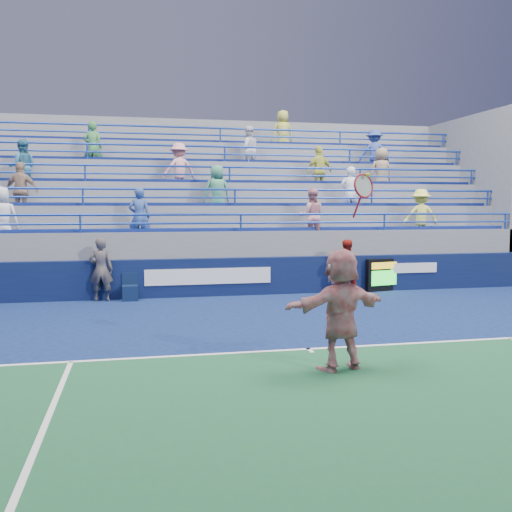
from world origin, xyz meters
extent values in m
plane|color=#333538|center=(0.00, 0.00, 0.00)|extent=(120.00, 120.00, 0.00)
cube|color=#0D1745|center=(0.00, 2.20, 0.01)|extent=(18.00, 8.40, 0.02)
cube|color=white|center=(0.00, 0.00, 0.02)|extent=(11.00, 0.10, 0.01)
cube|color=white|center=(0.00, -0.10, 0.02)|extent=(0.08, 0.30, 0.01)
cube|color=#0A1338|center=(0.00, 6.50, 0.55)|extent=(18.00, 0.30, 1.10)
cube|color=white|center=(-1.00, 6.34, 0.60)|extent=(3.60, 0.02, 0.45)
cube|color=white|center=(5.20, 6.34, 0.70)|extent=(1.80, 0.02, 0.30)
cube|color=slate|center=(0.00, 9.45, 0.55)|extent=(18.00, 5.60, 1.10)
cube|color=slate|center=(0.00, 9.45, 0.93)|extent=(18.00, 5.60, 1.85)
cube|color=navy|center=(0.00, 7.10, 1.90)|extent=(17.40, 0.45, 0.10)
cylinder|color=#1E40A6|center=(0.00, 6.70, 2.35)|extent=(18.00, 0.07, 0.07)
cube|color=slate|center=(0.00, 9.95, 1.30)|extent=(18.00, 4.60, 2.60)
cube|color=navy|center=(0.00, 8.10, 2.65)|extent=(17.40, 0.45, 0.10)
cylinder|color=#1E40A6|center=(0.00, 7.70, 3.10)|extent=(18.00, 0.07, 0.07)
cube|color=slate|center=(0.00, 10.45, 1.68)|extent=(18.00, 3.60, 3.35)
cube|color=navy|center=(0.00, 9.10, 3.40)|extent=(17.40, 0.45, 0.10)
cylinder|color=#1E40A6|center=(0.00, 8.70, 3.85)|extent=(18.00, 0.07, 0.07)
cube|color=slate|center=(0.00, 10.95, 2.05)|extent=(18.00, 2.60, 4.10)
cube|color=navy|center=(0.00, 10.10, 4.15)|extent=(17.40, 0.45, 0.10)
cylinder|color=#1E40A6|center=(0.00, 9.70, 4.60)|extent=(18.00, 0.07, 0.07)
cube|color=slate|center=(0.00, 11.45, 2.42)|extent=(18.00, 1.60, 4.85)
cube|color=navy|center=(0.00, 11.10, 4.90)|extent=(17.40, 0.45, 0.10)
cylinder|color=#1E40A6|center=(0.00, 10.70, 5.35)|extent=(18.00, 0.07, 0.07)
imported|color=#C4C74D|center=(2.40, 11.10, 5.28)|extent=(0.89, 0.63, 1.70)
imported|color=#9D8368|center=(5.44, 9.10, 3.78)|extent=(0.86, 0.59, 1.70)
imported|color=#3C8442|center=(-4.35, 10.10, 4.53)|extent=(0.66, 0.47, 1.70)
imported|color=#2F4C8E|center=(-2.90, 7.10, 2.28)|extent=(0.65, 0.46, 1.70)
imported|color=tan|center=(-6.25, 8.10, 3.03)|extent=(1.07, 0.68, 1.70)
imported|color=white|center=(3.90, 8.10, 3.03)|extent=(0.69, 0.52, 1.70)
imported|color=#D8DC55|center=(3.17, 9.10, 3.78)|extent=(1.07, 0.65, 1.70)
imported|color=teal|center=(-6.38, 9.10, 3.78)|extent=(0.91, 0.75, 1.70)
imported|color=white|center=(0.88, 10.10, 4.53)|extent=(0.91, 0.75, 1.70)
imported|color=pink|center=(-1.59, 9.10, 3.78)|extent=(1.22, 0.90, 1.70)
imported|color=pink|center=(2.27, 7.10, 2.28)|extent=(0.92, 0.78, 1.70)
imported|color=silver|center=(-6.59, 7.10, 2.28)|extent=(0.84, 0.55, 1.70)
imported|color=#FDFE62|center=(5.93, 7.10, 2.28)|extent=(1.21, 0.86, 1.70)
imported|color=#418F6A|center=(-0.50, 8.10, 3.03)|extent=(0.89, 0.64, 1.70)
imported|color=#364DA4|center=(5.61, 10.10, 4.53)|extent=(1.23, 0.92, 1.70)
cube|color=black|center=(4.47, 6.39, 0.50)|extent=(1.45, 0.43, 1.00)
cube|color=gold|center=(4.47, 6.30, 0.80)|extent=(1.23, 0.02, 0.20)
cube|color=#19E533|center=(4.47, 6.30, 0.42)|extent=(1.23, 0.02, 0.45)
cube|color=#0B1A39|center=(-3.19, 6.16, 0.21)|extent=(0.44, 0.44, 0.43)
cube|color=#0B1A39|center=(-3.19, 6.35, 0.59)|extent=(0.43, 0.06, 0.33)
imported|color=silver|center=(0.12, -1.29, 0.97)|extent=(1.88, 1.01, 1.94)
torus|color=maroon|center=(0.47, -1.29, 2.90)|extent=(0.40, 0.23, 0.39)
cylinder|color=maroon|center=(0.37, -1.29, 2.58)|extent=(0.09, 0.22, 0.35)
sphere|color=yellow|center=(0.52, -1.34, 3.07)|extent=(0.07, 0.07, 0.07)
imported|color=#121933|center=(-3.95, 6.21, 0.87)|extent=(0.67, 0.48, 1.75)
imported|color=#A21C12|center=(2.98, 5.98, 0.81)|extent=(0.83, 0.67, 1.62)
camera|label=1|loc=(-3.02, -9.67, 2.59)|focal=40.00mm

